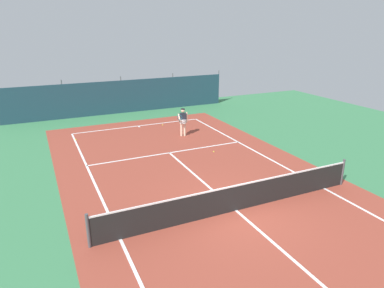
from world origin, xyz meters
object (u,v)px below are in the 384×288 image
(tennis_net, at_px, (237,198))
(tennis_ball_by_sideline, at_px, (214,152))
(tennis_player, at_px, (183,120))
(tennis_ball_near_player, at_px, (76,139))
(tennis_ball_midcourt, at_px, (163,125))
(parked_car, at_px, (129,93))

(tennis_net, distance_m, tennis_ball_by_sideline, 5.95)
(tennis_player, relative_size, tennis_ball_by_sideline, 24.85)
(tennis_player, relative_size, tennis_ball_near_player, 24.85)
(tennis_player, xyz_separation_m, tennis_ball_midcourt, (-0.30, 2.65, -0.93))
(tennis_ball_near_player, bearing_deg, tennis_ball_midcourt, 7.98)
(tennis_ball_midcourt, height_order, parked_car, parked_car)
(tennis_player, distance_m, tennis_ball_near_player, 6.21)
(tennis_ball_midcourt, height_order, tennis_ball_by_sideline, same)
(parked_car, bearing_deg, tennis_ball_by_sideline, 88.47)
(tennis_ball_midcourt, bearing_deg, parked_car, 90.94)
(parked_car, bearing_deg, tennis_ball_near_player, 52.28)
(tennis_player, bearing_deg, tennis_ball_by_sideline, 107.37)
(tennis_ball_near_player, distance_m, parked_car, 9.99)
(tennis_player, xyz_separation_m, tennis_ball_by_sideline, (0.32, -3.20, -0.93))
(tennis_ball_midcourt, bearing_deg, tennis_net, -97.41)
(tennis_ball_near_player, relative_size, tennis_ball_midcourt, 1.00)
(tennis_player, height_order, tennis_ball_midcourt, tennis_player)
(tennis_ball_near_player, bearing_deg, tennis_ball_by_sideline, -39.42)
(tennis_ball_midcourt, distance_m, tennis_ball_by_sideline, 5.88)
(tennis_ball_midcourt, xyz_separation_m, tennis_ball_by_sideline, (0.63, -5.85, 0.00))
(parked_car, bearing_deg, tennis_net, 81.18)
(tennis_player, relative_size, parked_car, 0.38)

